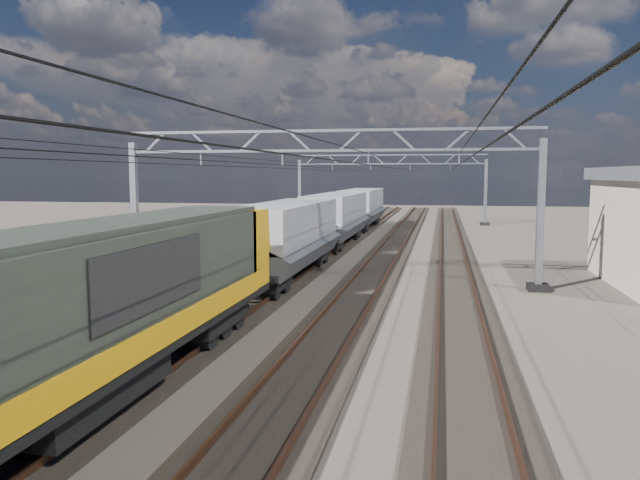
% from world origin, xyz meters
% --- Properties ---
extents(ground, '(160.00, 160.00, 0.00)m').
position_xyz_m(ground, '(0.00, 0.00, 0.00)').
color(ground, black).
rests_on(ground, ground).
extents(track_outer_west, '(2.60, 140.00, 0.30)m').
position_xyz_m(track_outer_west, '(-6.00, 0.00, 0.07)').
color(track_outer_west, black).
rests_on(track_outer_west, ground).
extents(track_loco, '(2.60, 140.00, 0.30)m').
position_xyz_m(track_loco, '(-2.00, 0.00, 0.07)').
color(track_loco, black).
rests_on(track_loco, ground).
extents(track_inner_east, '(2.60, 140.00, 0.30)m').
position_xyz_m(track_inner_east, '(2.00, 0.00, 0.07)').
color(track_inner_east, black).
rests_on(track_inner_east, ground).
extents(track_outer_east, '(2.60, 140.00, 0.30)m').
position_xyz_m(track_outer_east, '(6.00, 0.00, 0.07)').
color(track_outer_east, black).
rests_on(track_outer_east, ground).
extents(catenary_gantry_mid, '(19.90, 0.90, 7.11)m').
position_xyz_m(catenary_gantry_mid, '(0.00, 4.00, 3.91)').
color(catenary_gantry_mid, gray).
rests_on(catenary_gantry_mid, ground).
extents(catenary_gantry_far, '(19.90, 0.90, 7.11)m').
position_xyz_m(catenary_gantry_far, '(0.00, 40.00, 3.91)').
color(catenary_gantry_far, gray).
rests_on(catenary_gantry_far, ground).
extents(overhead_wires, '(12.03, 140.00, 0.53)m').
position_xyz_m(overhead_wires, '(0.00, 8.00, 5.75)').
color(overhead_wires, black).
rests_on(overhead_wires, ground).
extents(locomotive, '(2.76, 21.10, 3.62)m').
position_xyz_m(locomotive, '(-2.00, -13.06, 2.33)').
color(locomotive, black).
rests_on(locomotive, ground).
extents(hopper_wagon_lead, '(3.38, 13.00, 3.25)m').
position_xyz_m(hopper_wagon_lead, '(-2.00, 4.63, 2.23)').
color(hopper_wagon_lead, black).
rests_on(hopper_wagon_lead, ground).
extents(hopper_wagon_mid, '(3.38, 13.00, 3.25)m').
position_xyz_m(hopper_wagon_mid, '(-2.00, 18.83, 2.23)').
color(hopper_wagon_mid, black).
rests_on(hopper_wagon_mid, ground).
extents(hopper_wagon_third, '(3.38, 13.00, 3.25)m').
position_xyz_m(hopper_wagon_third, '(-2.00, 33.03, 2.23)').
color(hopper_wagon_third, black).
rests_on(hopper_wagon_third, ground).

